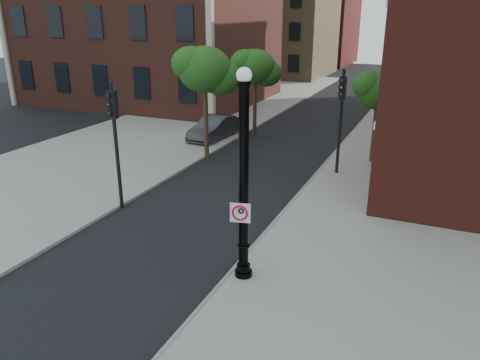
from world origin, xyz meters
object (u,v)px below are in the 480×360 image
at_px(no_parking_sign, 240,213).
at_px(traffic_signal_left, 114,126).
at_px(lamppost, 244,189).
at_px(parked_car, 215,128).
at_px(traffic_signal_right, 341,105).

bearing_deg(no_parking_sign, traffic_signal_left, 141.75).
bearing_deg(lamppost, no_parking_sign, -102.79).
height_order(no_parking_sign, parked_car, no_parking_sign).
bearing_deg(parked_car, lamppost, -56.23).
height_order(no_parking_sign, traffic_signal_right, traffic_signal_right).
distance_m(traffic_signal_left, traffic_signal_right, 9.96).
distance_m(lamppost, no_parking_sign, 0.65).
relative_size(parked_car, traffic_signal_right, 0.86).
bearing_deg(no_parking_sign, parked_car, 105.91).
height_order(lamppost, traffic_signal_left, lamppost).
xyz_separation_m(lamppost, traffic_signal_right, (0.42, 10.05, 0.53)).
bearing_deg(traffic_signal_right, parked_car, 142.56).
xyz_separation_m(parked_car, traffic_signal_right, (8.13, -3.50, 2.60)).
xyz_separation_m(no_parking_sign, traffic_signal_left, (-6.38, 2.96, 1.15)).
bearing_deg(traffic_signal_right, lamppost, -106.50).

